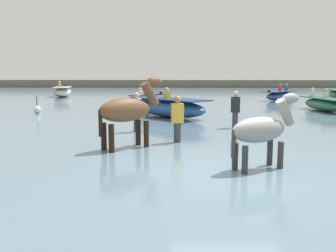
{
  "coord_description": "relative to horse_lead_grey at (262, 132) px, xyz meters",
  "views": [
    {
      "loc": [
        -1.03,
        -7.32,
        2.27
      ],
      "look_at": [
        -1.4,
        2.67,
        0.83
      ],
      "focal_mm": 39.99,
      "sensor_mm": 36.0,
      "label": 1
    }
  ],
  "objects": [
    {
      "name": "boat_distant_east",
      "position": [
        -3.77,
        15.78,
        -0.47
      ],
      "size": [
        2.37,
        2.58,
        1.03
      ],
      "color": "black",
      "rests_on": "water_surface"
    },
    {
      "name": "person_wading_mid",
      "position": [
        0.28,
        5.7,
        -0.23
      ],
      "size": [
        0.35,
        0.24,
        1.63
      ],
      "color": "#383842",
      "rests_on": "ground"
    },
    {
      "name": "boat_distant_west",
      "position": [
        -11.18,
        22.23,
        -0.37
      ],
      "size": [
        2.08,
        4.03,
        1.25
      ],
      "color": "silver",
      "rests_on": "water_surface"
    },
    {
      "name": "water_surface",
      "position": [
        -0.57,
        9.87,
        -0.93
      ],
      "size": [
        90.0,
        90.0,
        0.33
      ],
      "primitive_type": "cube",
      "color": "slate",
      "rests_on": "ground"
    },
    {
      "name": "boat_near_starboard",
      "position": [
        5.65,
        11.77,
        -0.43
      ],
      "size": [
        1.64,
        3.65,
        1.13
      ],
      "color": "#337556",
      "rests_on": "water_surface"
    },
    {
      "name": "horse_lead_grey",
      "position": [
        0.0,
        0.0,
        0.0
      ],
      "size": [
        1.62,
        1.1,
        1.85
      ],
      "color": "gray",
      "rests_on": "ground"
    },
    {
      "name": "person_wading_close",
      "position": [
        -3.09,
        4.71,
        -0.23
      ],
      "size": [
        0.34,
        0.24,
        1.63
      ],
      "color": "#383842",
      "rests_on": "ground"
    },
    {
      "name": "boat_far_inshore",
      "position": [
        -2.14,
        8.78,
        -0.35
      ],
      "size": [
        3.86,
        3.83,
        1.29
      ],
      "color": "#28518E",
      "rests_on": "water_surface"
    },
    {
      "name": "ground_plane",
      "position": [
        -0.57,
        -0.13,
        -1.09
      ],
      "size": [
        120.0,
        120.0,
        0.0
      ],
      "primitive_type": "plane",
      "color": "#756B56"
    },
    {
      "name": "far_shoreline",
      "position": [
        -0.57,
        41.27,
        -0.44
      ],
      "size": [
        80.0,
        2.4,
        1.3
      ],
      "primitive_type": "cube",
      "color": "#605B4C",
      "rests_on": "ground"
    },
    {
      "name": "horse_trailing_bay",
      "position": [
        -2.98,
        1.98,
        0.18
      ],
      "size": [
        1.7,
        1.59,
        2.15
      ],
      "color": "brown",
      "rests_on": "ground"
    },
    {
      "name": "person_onlooker_right",
      "position": [
        -1.72,
        2.87,
        -0.23
      ],
      "size": [
        0.36,
        0.29,
        1.63
      ],
      "color": "#383842",
      "rests_on": "ground"
    },
    {
      "name": "channel_buoy",
      "position": [
        -8.51,
        10.07,
        -0.58
      ],
      "size": [
        0.35,
        0.35,
        0.8
      ],
      "color": "silver",
      "rests_on": "water_surface"
    },
    {
      "name": "boat_mid_outer",
      "position": [
        5.19,
        18.71,
        -0.43
      ],
      "size": [
        3.01,
        3.21,
        1.13
      ],
      "color": "#28518E",
      "rests_on": "water_surface"
    }
  ]
}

